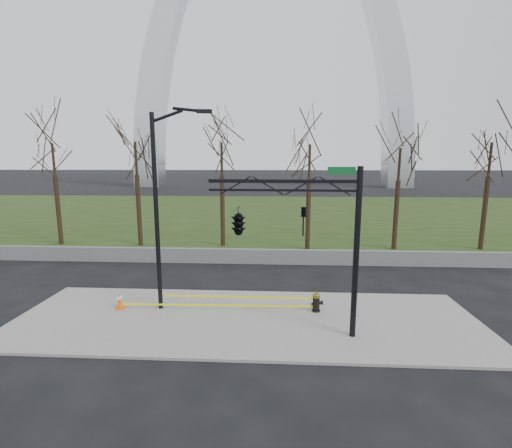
# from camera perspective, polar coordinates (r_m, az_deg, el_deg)

# --- Properties ---
(ground) EXTENTS (500.00, 500.00, 0.00)m
(ground) POSITION_cam_1_polar(r_m,az_deg,el_deg) (14.60, -1.62, -15.03)
(ground) COLOR black
(ground) RESTS_ON ground
(sidewalk) EXTENTS (18.00, 6.00, 0.10)m
(sidewalk) POSITION_cam_1_polar(r_m,az_deg,el_deg) (14.57, -1.62, -14.85)
(sidewalk) COLOR gray
(sidewalk) RESTS_ON ground
(grass_strip) EXTENTS (120.00, 40.00, 0.06)m
(grass_strip) POSITION_cam_1_polar(r_m,az_deg,el_deg) (43.64, 1.64, 1.82)
(grass_strip) COLOR #203212
(grass_strip) RESTS_ON ground
(guardrail) EXTENTS (60.00, 0.30, 0.90)m
(guardrail) POSITION_cam_1_polar(r_m,az_deg,el_deg) (21.97, 0.11, -5.15)
(guardrail) COLOR #59595B
(guardrail) RESTS_ON ground
(gateway_arch) EXTENTS (66.00, 6.00, 65.00)m
(gateway_arch) POSITION_cam_1_polar(r_m,az_deg,el_deg) (92.05, 2.59, 26.51)
(gateway_arch) COLOR silver
(gateway_arch) RESTS_ON ground
(tree_row) EXTENTS (58.85, 4.00, 8.12)m
(tree_row) POSITION_cam_1_polar(r_m,az_deg,el_deg) (25.83, 15.03, 4.92)
(tree_row) COLOR black
(tree_row) RESTS_ON ground
(fire_hydrant) EXTENTS (0.52, 0.34, 0.84)m
(fire_hydrant) POSITION_cam_1_polar(r_m,az_deg,el_deg) (15.22, 9.55, -12.10)
(fire_hydrant) COLOR black
(fire_hydrant) RESTS_ON sidewalk
(traffic_cone) EXTENTS (0.36, 0.36, 0.67)m
(traffic_cone) POSITION_cam_1_polar(r_m,az_deg,el_deg) (16.29, -20.74, -11.31)
(traffic_cone) COLOR #F5570C
(traffic_cone) RESTS_ON sidewalk
(street_light) EXTENTS (2.38, 0.51, 8.21)m
(street_light) POSITION_cam_1_polar(r_m,az_deg,el_deg) (14.82, -14.73, 3.93)
(street_light) COLOR black
(street_light) RESTS_ON ground
(traffic_signal_mast) EXTENTS (5.10, 2.50, 6.00)m
(traffic_signal_mast) POSITION_cam_1_polar(r_m,az_deg,el_deg) (12.24, 0.76, 0.48)
(traffic_signal_mast) COLOR black
(traffic_signal_mast) RESTS_ON ground
(caution_tape) EXTENTS (8.12, 0.19, 0.43)m
(caution_tape) POSITION_cam_1_polar(r_m,az_deg,el_deg) (15.22, -4.75, -12.13)
(caution_tape) COLOR #FFF80D
(caution_tape) RESTS_ON ground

